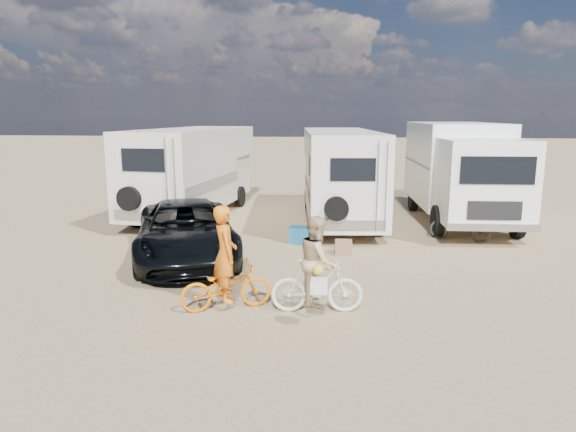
# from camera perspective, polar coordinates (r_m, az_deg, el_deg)

# --- Properties ---
(ground) EXTENTS (140.00, 140.00, 0.00)m
(ground) POSITION_cam_1_polar(r_m,az_deg,el_deg) (11.05, 2.88, -7.65)
(ground) COLOR tan
(ground) RESTS_ON ground
(rv_main) EXTENTS (3.05, 7.63, 3.05)m
(rv_main) POSITION_cam_1_polar(r_m,az_deg,el_deg) (17.31, 5.78, 4.44)
(rv_main) COLOR silver
(rv_main) RESTS_ON ground
(rv_left) EXTENTS (2.95, 7.29, 3.09)m
(rv_left) POSITION_cam_1_polar(r_m,az_deg,el_deg) (18.36, -10.66, 4.76)
(rv_left) COLOR beige
(rv_left) RESTS_ON ground
(box_truck) EXTENTS (2.97, 7.12, 3.29)m
(box_truck) POSITION_cam_1_polar(r_m,az_deg,el_deg) (17.84, 18.83, 4.49)
(box_truck) COLOR white
(box_truck) RESTS_ON ground
(dark_suv) EXTENTS (3.98, 5.67, 1.44)m
(dark_suv) POSITION_cam_1_polar(r_m,az_deg,el_deg) (13.01, -11.33, -1.65)
(dark_suv) COLOR black
(dark_suv) RESTS_ON ground
(bike_man) EXTENTS (1.80, 1.24, 0.90)m
(bike_man) POSITION_cam_1_polar(r_m,az_deg,el_deg) (9.63, -6.96, -7.83)
(bike_man) COLOR #D76A04
(bike_man) RESTS_ON ground
(bike_woman) EXTENTS (1.74, 0.66, 1.02)m
(bike_woman) POSITION_cam_1_polar(r_m,az_deg,el_deg) (9.42, 3.26, -7.81)
(bike_woman) COLOR beige
(bike_woman) RESTS_ON ground
(rider_man) EXTENTS (0.66, 0.78, 1.80)m
(rider_man) POSITION_cam_1_polar(r_m,az_deg,el_deg) (9.49, -7.02, -5.24)
(rider_man) COLOR orange
(rider_man) RESTS_ON ground
(rider_woman) EXTENTS (0.70, 0.86, 1.63)m
(rider_woman) POSITION_cam_1_polar(r_m,az_deg,el_deg) (9.32, 3.28, -6.03)
(rider_woman) COLOR tan
(rider_woman) RESTS_ON ground
(bike_parked) EXTENTS (1.78, 1.02, 0.88)m
(bike_parked) POSITION_cam_1_polar(r_m,az_deg,el_deg) (15.48, 18.72, -1.00)
(bike_parked) COLOR #282B28
(bike_parked) RESTS_ON ground
(cooler) EXTENTS (0.64, 0.51, 0.47)m
(cooler) POSITION_cam_1_polar(r_m,az_deg,el_deg) (14.41, 1.34, -2.13)
(cooler) COLOR #1E668C
(cooler) RESTS_ON ground
(crate) EXTENTS (0.46, 0.46, 0.35)m
(crate) POSITION_cam_1_polar(r_m,az_deg,el_deg) (13.38, 6.23, -3.52)
(crate) COLOR brown
(crate) RESTS_ON ground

